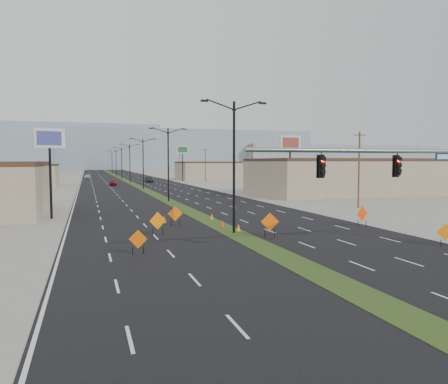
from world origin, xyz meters
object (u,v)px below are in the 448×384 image
object	(u,v)px
streetlight_2	(143,162)
pole_sign_west	(50,146)
pole_sign_east_far	(183,152)
cone_1	(222,223)
car_far	(87,177)
construction_sign_5	(362,214)
cone_3	(164,219)
car_left	(113,183)
construction_sign_3	(270,223)
construction_sign_0	(138,240)
construction_sign_4	(445,233)
streetlight_1	(168,162)
signal_mast	(423,173)
construction_sign_2	(175,214)
streetlight_0	(234,162)
construction_sign_1	(158,221)
cone_0	(238,228)
streetlight_6	(112,162)
streetlight_3	(130,162)
car_mid	(149,179)
cone_2	(212,217)
streetlight_4	(122,162)
pole_sign_east_near	(290,148)
streetlight_5	(116,162)

from	to	relation	value
streetlight_2	pole_sign_west	bearing A→B (deg)	-108.19
pole_sign_east_far	cone_1	bearing A→B (deg)	-78.75
car_far	construction_sign_5	xyz separation A→B (m)	(22.10, -112.34, 0.37)
cone_1	cone_3	distance (m)	5.61
car_left	construction_sign_3	size ratio (longest dim) A/B	2.20
construction_sign_0	construction_sign_4	size ratio (longest dim) A/B	0.98
construction_sign_0	streetlight_1	bearing A→B (deg)	97.57
construction_sign_5	pole_sign_west	size ratio (longest dim) A/B	0.20
cone_3	pole_sign_west	distance (m)	13.46
car_far	construction_sign_5	bearing A→B (deg)	-77.45
signal_mast	construction_sign_2	xyz separation A→B (m)	(-12.08, 15.24, -3.81)
construction_sign_4	streetlight_0	bearing A→B (deg)	160.07
construction_sign_1	cone_0	bearing A→B (deg)	-16.78
streetlight_0	streetlight_1	size ratio (longest dim) A/B	1.00
streetlight_1	streetlight_2	bearing A→B (deg)	90.00
construction_sign_0	streetlight_6	bearing A→B (deg)	108.16
streetlight_3	construction_sign_0	distance (m)	90.01
streetlight_3	construction_sign_5	bearing A→B (deg)	-82.20
pole_sign_west	car_mid	bearing A→B (deg)	57.60
streetlight_3	cone_2	world-z (taller)	streetlight_3
streetlight_4	construction_sign_5	distance (m)	112.58
streetlight_1	cone_2	distance (m)	20.67
car_far	construction_sign_2	distance (m)	107.43
streetlight_1	cone_3	xyz separation A→B (m)	(-4.16, -20.93, -5.08)
streetlight_3	construction_sign_3	xyz separation A→B (m)	(2.00, -86.27, -4.37)
streetlight_4	cone_3	bearing A→B (deg)	-92.27
cone_0	construction_sign_5	bearing A→B (deg)	-3.05
streetlight_0	construction_sign_3	xyz separation A→B (m)	(2.00, -2.27, -4.37)
pole_sign_west	construction_sign_1	bearing A→B (deg)	-73.93
streetlight_1	cone_2	world-z (taller)	streetlight_1
car_mid	car_far	world-z (taller)	car_mid
construction_sign_2	pole_sign_east_near	world-z (taller)	pole_sign_east_near
construction_sign_2	cone_0	distance (m)	6.20
cone_1	streetlight_5	bearing A→B (deg)	90.06
streetlight_1	construction_sign_3	world-z (taller)	streetlight_1
construction_sign_1	car_mid	bearing A→B (deg)	67.87
construction_sign_0	construction_sign_5	distance (m)	20.17
streetlight_1	construction_sign_0	size ratio (longest dim) A/B	6.84
signal_mast	construction_sign_2	bearing A→B (deg)	128.40
streetlight_5	streetlight_0	bearing A→B (deg)	-90.00
car_mid	streetlight_5	bearing A→B (deg)	92.34
car_left	pole_sign_west	world-z (taller)	pole_sign_west
car_left	car_mid	bearing A→B (deg)	60.39
construction_sign_5	pole_sign_east_far	xyz separation A→B (m)	(3.07, 86.91, 7.00)
cone_2	cone_3	distance (m)	4.76
streetlight_0	car_mid	distance (m)	85.09
streetlight_3	construction_sign_0	bearing A→B (deg)	-95.02
streetlight_3	streetlight_4	distance (m)	28.00
cone_0	construction_sign_4	bearing A→B (deg)	-41.85
construction_sign_1	pole_sign_east_far	distance (m)	88.75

